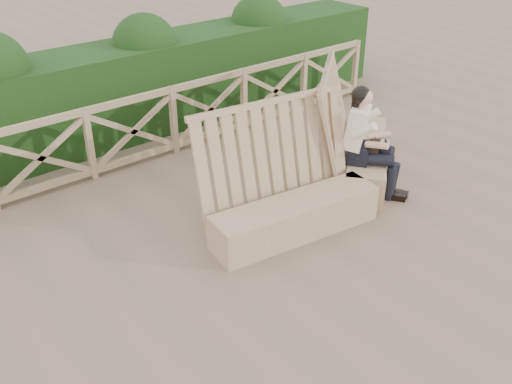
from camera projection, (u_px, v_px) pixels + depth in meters
ground at (289, 269)px, 6.54m from camera, size 60.00×60.00×0.00m
bench at (330, 173)px, 7.75m from camera, size 4.08×2.03×1.61m
woman at (366, 138)px, 7.72m from camera, size 0.76×0.99×1.55m
guardrail at (133, 131)px, 8.61m from camera, size 10.10×0.09×1.10m
hedge at (96, 98)px, 9.32m from camera, size 12.00×1.20×1.50m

